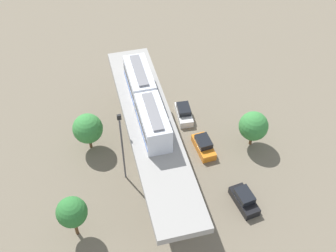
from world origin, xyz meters
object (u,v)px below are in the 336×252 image
at_px(parked_car_white, 184,113).
at_px(signal_post, 122,145).
at_px(tree_near_viaduct, 72,212).
at_px(tree_mid_lot, 253,126).
at_px(parked_car_orange, 204,146).
at_px(tree_far_corner, 88,129).
at_px(parked_car_black, 244,200).
at_px(train, 146,101).

distance_m(parked_car_white, signal_post, 13.48).
height_order(parked_car_white, tree_near_viaduct, tree_near_viaduct).
bearing_deg(signal_post, tree_mid_lot, 4.65).
bearing_deg(parked_car_white, signal_post, -135.10).
bearing_deg(parked_car_orange, tree_far_corner, 159.48).
distance_m(parked_car_orange, tree_near_viaduct, 18.85).
relative_size(parked_car_white, tree_near_viaduct, 0.77).
bearing_deg(tree_far_corner, parked_car_white, 10.22).
bearing_deg(parked_car_black, tree_mid_lot, 55.35).
bearing_deg(parked_car_black, parked_car_white, 91.96).
distance_m(parked_car_white, tree_mid_lot, 10.04).
bearing_deg(signal_post, tree_near_viaduct, -135.74).
height_order(train, parked_car_orange, train).
relative_size(parked_car_orange, tree_mid_lot, 0.85).
bearing_deg(tree_far_corner, train, -25.33).
bearing_deg(tree_far_corner, tree_near_viaduct, -103.95).
distance_m(train, signal_post, 5.58).
height_order(parked_car_white, signal_post, signal_post).
relative_size(train, parked_car_black, 3.07).
xyz_separation_m(parked_car_black, signal_post, (-12.29, 7.06, 4.93)).
distance_m(parked_car_black, tree_far_corner, 20.48).
height_order(parked_car_orange, tree_far_corner, tree_far_corner).
bearing_deg(parked_car_orange, parked_car_white, 92.87).
xyz_separation_m(parked_car_white, tree_near_viaduct, (-15.92, -14.41, 3.25)).
relative_size(parked_car_orange, tree_far_corner, 0.83).
distance_m(tree_far_corner, signal_post, 7.15).
xyz_separation_m(parked_car_black, parked_car_white, (-2.77, 15.23, 0.00)).
bearing_deg(tree_mid_lot, parked_car_orange, 175.21).
xyz_separation_m(train, parked_car_orange, (6.92, -0.77, -8.49)).
height_order(train, parked_car_white, train).
bearing_deg(parked_car_black, tree_far_corner, 132.23).
distance_m(parked_car_orange, parked_car_black, 9.13).
bearing_deg(tree_mid_lot, signal_post, -175.35).
distance_m(train, parked_car_black, 15.65).
bearing_deg(train, tree_far_corner, 154.67).
bearing_deg(signal_post, parked_car_white, 40.63).
relative_size(parked_car_orange, parked_car_black, 0.98).
height_order(tree_mid_lot, signal_post, signal_post).
distance_m(tree_near_viaduct, tree_far_corner, 12.46).
bearing_deg(parked_car_black, signal_post, 141.77).
bearing_deg(parked_car_white, tree_mid_lot, -40.35).
relative_size(tree_far_corner, signal_post, 0.51).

